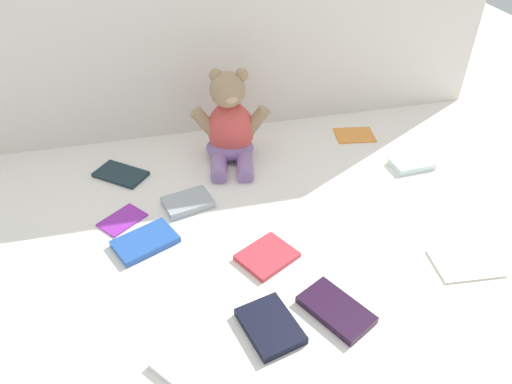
% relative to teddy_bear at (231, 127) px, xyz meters
% --- Properties ---
extents(ground_plane, '(3.20, 3.20, 0.00)m').
position_rel_teddy_bear_xyz_m(ground_plane, '(-0.00, -0.20, -0.10)').
color(ground_plane, silver).
extents(backdrop_drape, '(1.66, 0.03, 0.67)m').
position_rel_teddy_bear_xyz_m(backdrop_drape, '(-0.00, 0.18, 0.24)').
color(backdrop_drape, silver).
rests_on(backdrop_drape, ground_plane).
extents(teddy_bear, '(0.22, 0.20, 0.26)m').
position_rel_teddy_bear_xyz_m(teddy_bear, '(0.00, 0.00, 0.00)').
color(teddy_bear, '#D84C47').
rests_on(teddy_bear, ground_plane).
extents(book_case_0, '(0.15, 0.15, 0.01)m').
position_rel_teddy_bear_xyz_m(book_case_0, '(-0.20, -0.64, -0.09)').
color(book_case_0, white).
rests_on(book_case_0, ground_plane).
extents(book_case_1, '(0.13, 0.10, 0.01)m').
position_rel_teddy_bear_xyz_m(book_case_1, '(0.38, 0.03, -0.09)').
color(book_case_1, orange).
rests_on(book_case_1, ground_plane).
extents(book_case_2, '(0.13, 0.10, 0.02)m').
position_rel_teddy_bear_xyz_m(book_case_2, '(-0.15, -0.19, -0.09)').
color(book_case_2, '#989FA5').
rests_on(book_case_2, ground_plane).
extents(book_case_3, '(0.14, 0.16, 0.02)m').
position_rel_teddy_bear_xyz_m(book_case_3, '(0.09, -0.58, -0.09)').
color(book_case_3, '#2A142E').
rests_on(book_case_3, ground_plane).
extents(book_case_4, '(0.12, 0.14, 0.02)m').
position_rel_teddy_bear_xyz_m(book_case_4, '(-0.05, -0.59, -0.09)').
color(book_case_4, black).
rests_on(book_case_4, ground_plane).
extents(book_case_5, '(0.14, 0.11, 0.01)m').
position_rel_teddy_bear_xyz_m(book_case_5, '(0.40, -0.53, -0.09)').
color(book_case_5, white).
rests_on(book_case_5, ground_plane).
extents(book_case_6, '(0.15, 0.14, 0.01)m').
position_rel_teddy_bear_xyz_m(book_case_6, '(-0.31, -0.02, -0.09)').
color(book_case_6, '#192B32').
rests_on(book_case_6, ground_plane).
extents(book_case_7, '(0.11, 0.07, 0.02)m').
position_rel_teddy_bear_xyz_m(book_case_7, '(0.47, -0.16, -0.09)').
color(book_case_7, white).
rests_on(book_case_7, ground_plane).
extents(book_case_8, '(0.16, 0.13, 0.01)m').
position_rel_teddy_bear_xyz_m(book_case_8, '(-0.26, -0.30, -0.09)').
color(book_case_8, '#2452A8').
rests_on(book_case_8, ground_plane).
extents(book_case_9, '(0.12, 0.12, 0.01)m').
position_rel_teddy_bear_xyz_m(book_case_9, '(-0.31, -0.21, -0.09)').
color(book_case_9, purple).
rests_on(book_case_9, ground_plane).
extents(book_case_10, '(0.15, 0.14, 0.01)m').
position_rel_teddy_bear_xyz_m(book_case_10, '(0.00, -0.41, -0.09)').
color(book_case_10, '#CA333F').
rests_on(book_case_10, ground_plane).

